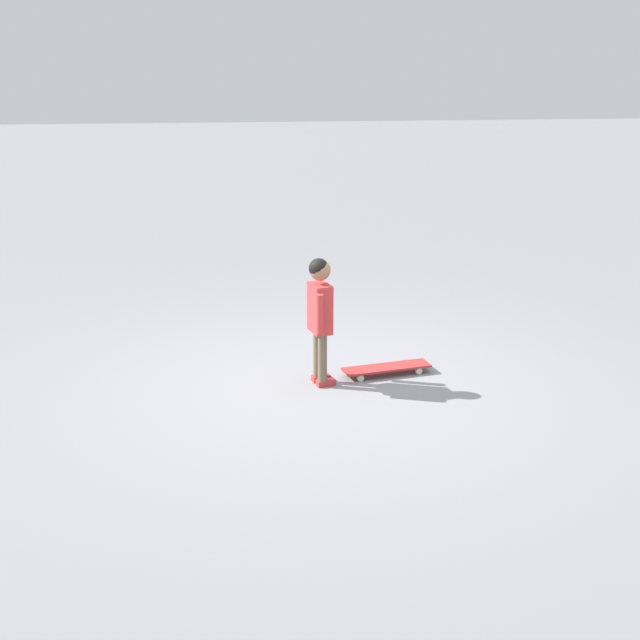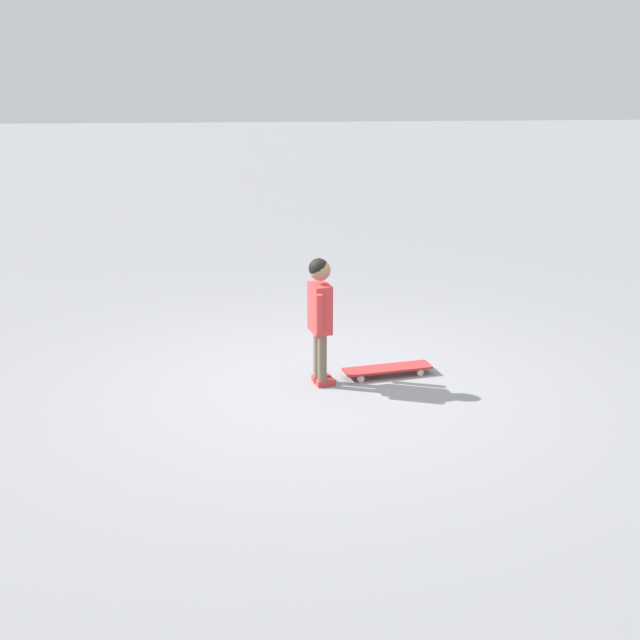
# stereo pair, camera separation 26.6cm
# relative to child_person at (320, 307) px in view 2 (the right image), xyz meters

# --- Properties ---
(ground_plane) EXTENTS (50.00, 50.00, 0.00)m
(ground_plane) POSITION_rel_child_person_xyz_m (0.06, 0.03, -0.66)
(ground_plane) COLOR gray
(child_person) EXTENTS (0.40, 0.22, 1.06)m
(child_person) POSITION_rel_child_person_xyz_m (0.00, 0.00, 0.00)
(child_person) COLOR brown
(child_person) RESTS_ON ground
(skateboard) EXTENTS (0.34, 0.78, 0.07)m
(skateboard) POSITION_rel_child_person_xyz_m (-0.15, 0.58, -0.60)
(skateboard) COLOR #B22D2D
(skateboard) RESTS_ON ground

